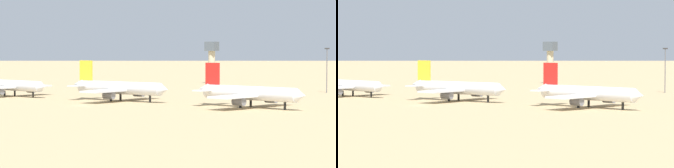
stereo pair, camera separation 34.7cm
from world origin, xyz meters
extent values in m
plane|color=tan|center=(0.00, 0.00, 0.00)|extent=(4000.00, 4000.00, 0.00)
pyramid|color=slate|center=(-526.44, 1036.21, 56.45)|extent=(339.52, 238.92, 112.91)
cylinder|color=silver|center=(-47.98, 22.60, 3.89)|extent=(29.82, 8.35, 3.70)
cone|color=silver|center=(-32.08, 20.05, 3.89)|extent=(3.30, 3.91, 3.52)
cube|color=silver|center=(-47.06, 22.45, 3.33)|extent=(10.90, 30.23, 0.52)
cylinder|color=slate|center=(-45.05, 29.16, 2.04)|extent=(3.61, 2.54, 2.04)
cylinder|color=black|center=(-36.87, 20.81, 1.02)|extent=(0.65, 0.65, 2.04)
cylinder|color=black|center=(-49.00, 25.01, 1.02)|extent=(0.65, 0.65, 2.04)
cylinder|color=black|center=(-49.70, 20.62, 1.02)|extent=(0.65, 0.65, 2.04)
cylinder|color=silver|center=(-2.16, 22.47, 4.25)|extent=(32.62, 6.53, 4.05)
cone|color=silver|center=(15.41, 21.12, 4.25)|extent=(3.32, 4.07, 3.85)
cone|color=silver|center=(-19.72, 23.82, 4.86)|extent=(4.30, 3.74, 3.44)
cube|color=yellow|center=(-16.29, 23.56, 9.57)|extent=(5.29, 0.91, 6.58)
cube|color=silver|center=(-15.98, 27.60, 4.66)|extent=(3.76, 7.11, 0.36)
cube|color=silver|center=(-16.60, 19.52, 4.66)|extent=(3.76, 7.11, 0.36)
cube|color=silver|center=(-1.15, 22.39, 3.65)|extent=(9.35, 32.83, 0.57)
cylinder|color=slate|center=(0.45, 29.89, 2.23)|extent=(3.81, 2.50, 2.23)
cylinder|color=slate|center=(-0.72, 14.74, 2.23)|extent=(3.81, 2.50, 2.23)
cylinder|color=black|center=(10.12, 21.52, 1.11)|extent=(0.71, 0.71, 2.23)
cylinder|color=black|center=(-3.48, 25.01, 1.11)|extent=(0.71, 0.71, 2.23)
cylinder|color=black|center=(-3.86, 20.16, 1.11)|extent=(0.71, 0.71, 2.23)
cylinder|color=white|center=(45.48, 19.04, 4.18)|extent=(31.95, 10.56, 3.98)
cone|color=white|center=(62.40, 15.41, 4.18)|extent=(3.71, 4.32, 3.78)
cone|color=white|center=(28.57, 22.67, 4.77)|extent=(4.60, 4.14, 3.38)
cube|color=red|center=(31.87, 21.96, 9.40)|extent=(5.16, 1.57, 6.46)
cube|color=white|center=(32.71, 25.85, 4.57)|extent=(4.53, 7.28, 0.36)
cube|color=white|center=(31.04, 18.07, 4.57)|extent=(4.53, 7.28, 0.36)
cube|color=white|center=(46.46, 18.83, 3.58)|extent=(13.28, 32.53, 0.56)
cylinder|color=slate|center=(48.99, 25.91, 2.19)|extent=(3.96, 2.89, 2.19)
cylinder|color=slate|center=(45.86, 11.33, 2.19)|extent=(3.96, 2.89, 2.19)
cylinder|color=black|center=(57.31, 16.50, 1.09)|extent=(0.70, 0.70, 2.19)
cylinder|color=black|center=(44.53, 21.69, 1.09)|extent=(0.70, 0.70, 2.19)
cylinder|color=black|center=(43.52, 17.02, 1.09)|extent=(0.70, 0.70, 2.19)
cylinder|color=#C6B793|center=(-34.51, 144.57, 7.73)|extent=(3.20, 3.20, 15.45)
cube|color=#4C5660|center=(-34.51, 144.57, 17.63)|extent=(5.20, 5.20, 4.36)
cylinder|color=#59595E|center=(38.45, 100.51, 8.23)|extent=(0.36, 0.36, 16.46)
cube|color=#333333|center=(38.45, 100.51, 16.71)|extent=(1.80, 0.50, 0.50)
camera|label=1|loc=(142.84, -184.41, 17.23)|focal=84.64mm
camera|label=2|loc=(143.14, -184.23, 17.23)|focal=84.64mm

